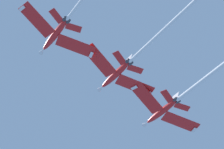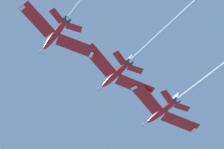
# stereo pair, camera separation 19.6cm
# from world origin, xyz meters

# --- Properties ---
(jet_inner_left) EXTENTS (19.41, 33.10, 17.58)m
(jet_inner_left) POSITION_xyz_m (-15.17, -3.81, 108.83)
(jet_inner_left) COLOR red
(jet_centre) EXTENTS (19.47, 32.28, 17.05)m
(jet_centre) POSITION_xyz_m (1.39, -8.92, 109.91)
(jet_centre) COLOR red
(jet_inner_right) EXTENTS (19.47, 29.90, 15.47)m
(jet_inner_right) POSITION_xyz_m (15.89, -12.22, 109.79)
(jet_inner_right) COLOR red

